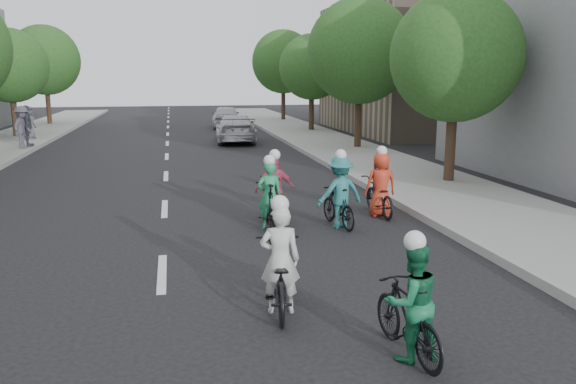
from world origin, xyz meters
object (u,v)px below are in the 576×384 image
object	(u,v)px
cyclist_0	(279,273)
follow_car_lead	(235,128)
spectator_1	(27,126)
cyclist_3	(269,202)
follow_car_trail	(226,117)
cyclist_4	(339,197)
cyclist_5	(380,191)
cyclist_2	(274,195)
spectator_2	(29,123)
cyclist_1	(410,310)
spectator_0	(22,127)

from	to	relation	value
cyclist_0	follow_car_lead	xyz separation A→B (m)	(1.82, 21.88, 0.15)
cyclist_0	spectator_1	size ratio (longest dim) A/B	1.00
cyclist_3	cyclist_0	bearing A→B (deg)	83.80
follow_car_lead	follow_car_trail	world-z (taller)	follow_car_trail
cyclist_4	spectator_1	size ratio (longest dim) A/B	0.93
cyclist_5	follow_car_lead	xyz separation A→B (m)	(-1.67, 16.72, 0.13)
cyclist_2	follow_car_lead	size ratio (longest dim) A/B	0.37
cyclist_4	spectator_2	distance (m)	22.75
spectator_2	cyclist_3	bearing A→B (deg)	-137.22
follow_car_trail	spectator_1	distance (m)	14.10
cyclist_1	spectator_2	distance (m)	27.77
cyclist_1	spectator_2	world-z (taller)	spectator_2
cyclist_0	follow_car_lead	size ratio (longest dim) A/B	0.39
cyclist_3	spectator_2	distance (m)	21.80
cyclist_1	cyclist_5	xyz separation A→B (m)	(2.22, 6.86, -0.00)
follow_car_trail	spectator_1	xyz separation A→B (m)	(-10.21, -9.73, 0.35)
cyclist_2	follow_car_lead	xyz separation A→B (m)	(0.97, 16.83, 0.08)
follow_car_lead	spectator_1	xyz separation A→B (m)	(-9.89, -1.23, 0.39)
spectator_0	follow_car_lead	bearing A→B (deg)	-63.46
cyclist_4	spectator_2	world-z (taller)	spectator_2
cyclist_0	cyclist_1	xyz separation A→B (m)	(1.27, -1.70, 0.03)
cyclist_2	cyclist_5	size ratio (longest dim) A/B	1.05
cyclist_5	spectator_0	distance (m)	18.82
cyclist_2	follow_car_trail	world-z (taller)	cyclist_2
cyclist_0	cyclist_3	xyz separation A→B (m)	(0.63, 4.51, 0.03)
follow_car_trail	spectator_2	world-z (taller)	spectator_2
cyclist_2	spectator_2	size ratio (longest dim) A/B	1.07
cyclist_1	cyclist_3	bearing A→B (deg)	-90.34
cyclist_0	cyclist_1	bearing A→B (deg)	135.14
follow_car_lead	cyclist_3	bearing A→B (deg)	90.03
follow_car_lead	spectator_2	bearing A→B (deg)	-8.23
spectator_2	cyclist_5	bearing A→B (deg)	-129.95
cyclist_2	cyclist_3	bearing A→B (deg)	66.85
cyclist_3	cyclist_5	xyz separation A→B (m)	(2.86, 0.65, -0.00)
follow_car_lead	spectator_0	bearing A→B (deg)	14.90
cyclist_0	follow_car_trail	distance (m)	30.45
cyclist_0	cyclist_2	distance (m)	5.12
cyclist_1	cyclist_2	xyz separation A→B (m)	(-0.42, 6.75, 0.04)
cyclist_5	follow_car_lead	world-z (taller)	cyclist_5
spectator_0	cyclist_2	bearing A→B (deg)	-133.38
follow_car_lead	follow_car_trail	distance (m)	8.51
cyclist_1	cyclist_3	distance (m)	6.25
follow_car_lead	spectator_0	size ratio (longest dim) A/B	2.58
cyclist_0	cyclist_4	distance (m)	4.79
cyclist_0	cyclist_1	distance (m)	2.13
cyclist_5	follow_car_lead	distance (m)	16.80
cyclist_3	cyclist_5	distance (m)	2.94
cyclist_1	spectator_1	xyz separation A→B (m)	(-9.34, 22.36, 0.51)
cyclist_3	spectator_0	bearing A→B (deg)	-58.72
cyclist_5	follow_car_trail	distance (m)	25.26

